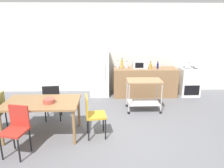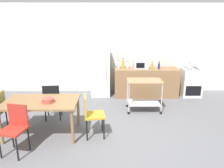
{
  "view_description": "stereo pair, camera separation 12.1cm",
  "coord_description": "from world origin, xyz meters",
  "px_view_note": "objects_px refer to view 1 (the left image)",
  "views": [
    {
      "loc": [
        -0.36,
        -3.94,
        2.29
      ],
      "look_at": [
        -0.2,
        1.2,
        0.8
      ],
      "focal_mm": 34.02,
      "sensor_mm": 36.0,
      "label": 1
    },
    {
      "loc": [
        -0.24,
        -3.94,
        2.29
      ],
      "look_at": [
        -0.2,
        1.2,
        0.8
      ],
      "focal_mm": 34.02,
      "sensor_mm": 36.0,
      "label": 2
    }
  ],
  "objects_px": {
    "stove_oven": "(189,81)",
    "bottle_sparkling_water": "(151,66)",
    "bottle_soda": "(122,64)",
    "dining_table": "(42,105)",
    "bottle_wine": "(118,65)",
    "bottle_olive_oil": "(127,65)",
    "chair_mustard": "(93,113)",
    "bottle_soy_sauce": "(158,66)",
    "microwave": "(140,64)",
    "fruit_bowl": "(49,101)",
    "kettle": "(188,66)",
    "chair_red": "(16,127)",
    "kitchen_cart": "(144,90)",
    "refrigerator": "(99,72)"
  },
  "relations": [
    {
      "from": "stove_oven",
      "to": "bottle_sparkling_water",
      "type": "height_order",
      "value": "bottle_sparkling_water"
    },
    {
      "from": "bottle_soda",
      "to": "bottle_sparkling_water",
      "type": "bearing_deg",
      "value": -7.1
    },
    {
      "from": "dining_table",
      "to": "bottle_wine",
      "type": "height_order",
      "value": "bottle_wine"
    },
    {
      "from": "bottle_olive_oil",
      "to": "bottle_sparkling_water",
      "type": "distance_m",
      "value": 0.76
    },
    {
      "from": "bottle_soda",
      "to": "bottle_sparkling_water",
      "type": "height_order",
      "value": "bottle_soda"
    },
    {
      "from": "bottle_wine",
      "to": "bottle_sparkling_water",
      "type": "relative_size",
      "value": 1.15
    },
    {
      "from": "dining_table",
      "to": "bottle_olive_oil",
      "type": "bearing_deg",
      "value": 52.08
    },
    {
      "from": "chair_mustard",
      "to": "bottle_soy_sauce",
      "type": "xyz_separation_m",
      "value": [
        1.9,
        2.5,
        0.48
      ]
    },
    {
      "from": "microwave",
      "to": "bottle_olive_oil",
      "type": "bearing_deg",
      "value": 173.62
    },
    {
      "from": "fruit_bowl",
      "to": "kettle",
      "type": "height_order",
      "value": "kettle"
    },
    {
      "from": "chair_red",
      "to": "bottle_soda",
      "type": "xyz_separation_m",
      "value": [
        2.1,
        3.21,
        0.52
      ]
    },
    {
      "from": "chair_mustard",
      "to": "kitchen_cart",
      "type": "bearing_deg",
      "value": -51.61
    },
    {
      "from": "chair_red",
      "to": "refrigerator",
      "type": "bearing_deg",
      "value": 79.59
    },
    {
      "from": "bottle_olive_oil",
      "to": "kettle",
      "type": "height_order",
      "value": "bottle_olive_oil"
    },
    {
      "from": "stove_oven",
      "to": "bottle_wine",
      "type": "xyz_separation_m",
      "value": [
        -2.32,
        0.01,
        0.55
      ]
    },
    {
      "from": "bottle_wine",
      "to": "bottle_soda",
      "type": "height_order",
      "value": "bottle_soda"
    },
    {
      "from": "chair_mustard",
      "to": "stove_oven",
      "type": "xyz_separation_m",
      "value": [
        2.97,
        2.58,
        -0.07
      ]
    },
    {
      "from": "kitchen_cart",
      "to": "bottle_soda",
      "type": "bearing_deg",
      "value": 110.52
    },
    {
      "from": "chair_mustard",
      "to": "bottle_olive_oil",
      "type": "relative_size",
      "value": 4.05
    },
    {
      "from": "bottle_olive_oil",
      "to": "bottle_soy_sauce",
      "type": "distance_m",
      "value": 0.97
    },
    {
      "from": "dining_table",
      "to": "kitchen_cart",
      "type": "xyz_separation_m",
      "value": [
        2.32,
        1.25,
        -0.1
      ]
    },
    {
      "from": "refrigerator",
      "to": "microwave",
      "type": "distance_m",
      "value": 1.3
    },
    {
      "from": "dining_table",
      "to": "bottle_soda",
      "type": "distance_m",
      "value": 3.16
    },
    {
      "from": "chair_mustard",
      "to": "kitchen_cart",
      "type": "distance_m",
      "value": 1.86
    },
    {
      "from": "bottle_wine",
      "to": "bottle_sparkling_water",
      "type": "bearing_deg",
      "value": -2.82
    },
    {
      "from": "kettle",
      "to": "chair_mustard",
      "type": "bearing_deg",
      "value": -139.03
    },
    {
      "from": "bottle_wine",
      "to": "fruit_bowl",
      "type": "bearing_deg",
      "value": -120.44
    },
    {
      "from": "chair_mustard",
      "to": "bottle_sparkling_water",
      "type": "xyz_separation_m",
      "value": [
        1.69,
        2.54,
        0.47
      ]
    },
    {
      "from": "kitchen_cart",
      "to": "kettle",
      "type": "bearing_deg",
      "value": 35.7
    },
    {
      "from": "fruit_bowl",
      "to": "kettle",
      "type": "bearing_deg",
      "value": 33.61
    },
    {
      "from": "refrigerator",
      "to": "kettle",
      "type": "bearing_deg",
      "value": -3.7
    },
    {
      "from": "kitchen_cart",
      "to": "kettle",
      "type": "xyz_separation_m",
      "value": [
        1.57,
        1.13,
        0.43
      ]
    },
    {
      "from": "chair_mustard",
      "to": "dining_table",
      "type": "bearing_deg",
      "value": 76.68
    },
    {
      "from": "chair_mustard",
      "to": "refrigerator",
      "type": "height_order",
      "value": "refrigerator"
    },
    {
      "from": "microwave",
      "to": "bottle_sparkling_water",
      "type": "distance_m",
      "value": 0.35
    },
    {
      "from": "kitchen_cart",
      "to": "microwave",
      "type": "xyz_separation_m",
      "value": [
        0.07,
        1.23,
        0.46
      ]
    },
    {
      "from": "bottle_soda",
      "to": "bottle_olive_oil",
      "type": "distance_m",
      "value": 0.16
    },
    {
      "from": "bottle_wine",
      "to": "bottle_sparkling_water",
      "type": "xyz_separation_m",
      "value": [
        1.04,
        -0.05,
        -0.02
      ]
    },
    {
      "from": "microwave",
      "to": "bottle_wine",
      "type": "bearing_deg",
      "value": 179.3
    },
    {
      "from": "bottle_wine",
      "to": "bottle_soy_sauce",
      "type": "height_order",
      "value": "bottle_wine"
    },
    {
      "from": "bottle_olive_oil",
      "to": "microwave",
      "type": "relative_size",
      "value": 0.48
    },
    {
      "from": "stove_oven",
      "to": "bottle_soda",
      "type": "bearing_deg",
      "value": 178.05
    },
    {
      "from": "chair_red",
      "to": "stove_oven",
      "type": "bearing_deg",
      "value": 49.09
    },
    {
      "from": "chair_red",
      "to": "bottle_soy_sauce",
      "type": "relative_size",
      "value": 3.63
    },
    {
      "from": "kitchen_cart",
      "to": "bottle_soda",
      "type": "height_order",
      "value": "bottle_soda"
    },
    {
      "from": "chair_red",
      "to": "microwave",
      "type": "distance_m",
      "value": 4.15
    },
    {
      "from": "stove_oven",
      "to": "kitchen_cart",
      "type": "bearing_deg",
      "value": -144.0
    },
    {
      "from": "bottle_soda",
      "to": "kettle",
      "type": "bearing_deg",
      "value": -4.79
    },
    {
      "from": "bottle_soda",
      "to": "bottle_wine",
      "type": "bearing_deg",
      "value": -156.27
    },
    {
      "from": "bottle_soy_sauce",
      "to": "bottle_wine",
      "type": "bearing_deg",
      "value": 175.78
    }
  ]
}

